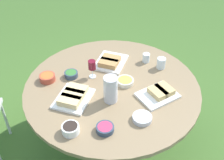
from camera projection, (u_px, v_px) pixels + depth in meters
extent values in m
plane|color=#446B2B|center=(112.00, 140.00, 2.79)|extent=(40.00, 40.00, 0.00)
cylinder|color=#4C4C51|center=(112.00, 139.00, 2.79)|extent=(0.49, 0.49, 0.02)
cylinder|color=#4C4C51|center=(112.00, 116.00, 2.57)|extent=(0.11, 0.11, 0.65)
cylinder|color=#8C7251|center=(112.00, 87.00, 2.36)|extent=(1.47, 1.47, 0.03)
cylinder|color=silver|center=(5.00, 119.00, 2.72)|extent=(0.03, 0.03, 0.43)
cylinder|color=silver|center=(111.00, 89.00, 2.14)|extent=(0.11, 0.11, 0.22)
cone|color=silver|center=(113.00, 76.00, 2.12)|extent=(0.03, 0.03, 0.03)
cylinder|color=silver|center=(93.00, 76.00, 2.44)|extent=(0.06, 0.06, 0.01)
cylinder|color=silver|center=(92.00, 72.00, 2.41)|extent=(0.01, 0.01, 0.08)
cylinder|color=maroon|center=(92.00, 65.00, 2.36)|extent=(0.06, 0.06, 0.08)
cube|color=white|center=(111.00, 62.00, 2.59)|extent=(0.33, 0.28, 0.02)
cube|color=#B2844C|center=(108.00, 63.00, 2.52)|extent=(0.12, 0.17, 0.05)
cube|color=#B2844C|center=(111.00, 59.00, 2.57)|extent=(0.12, 0.17, 0.05)
cube|color=white|center=(157.00, 95.00, 2.24)|extent=(0.38, 0.36, 0.02)
cube|color=tan|center=(164.00, 89.00, 2.24)|extent=(0.17, 0.18, 0.04)
cube|color=tan|center=(158.00, 92.00, 2.22)|extent=(0.17, 0.18, 0.04)
cube|color=white|center=(74.00, 99.00, 2.21)|extent=(0.33, 0.29, 0.02)
cube|color=#E0C184|center=(77.00, 90.00, 2.24)|extent=(0.12, 0.18, 0.05)
cube|color=#E0C184|center=(73.00, 95.00, 2.19)|extent=(0.12, 0.18, 0.05)
cube|color=#E0C184|center=(69.00, 101.00, 2.13)|extent=(0.12, 0.18, 0.05)
cylinder|color=beige|center=(125.00, 81.00, 2.36)|extent=(0.14, 0.14, 0.04)
cylinder|color=#E0C147|center=(125.00, 80.00, 2.35)|extent=(0.12, 0.12, 0.02)
cylinder|color=#334256|center=(71.00, 74.00, 2.43)|extent=(0.12, 0.12, 0.05)
cylinder|color=#387533|center=(71.00, 73.00, 2.42)|extent=(0.09, 0.09, 0.02)
cylinder|color=white|center=(71.00, 129.00, 1.94)|extent=(0.12, 0.12, 0.06)
cylinder|color=#2D231E|center=(70.00, 127.00, 1.93)|extent=(0.10, 0.10, 0.03)
cylinder|color=#334256|center=(105.00, 128.00, 1.95)|extent=(0.13, 0.13, 0.04)
cylinder|color=#D6385B|center=(105.00, 127.00, 1.94)|extent=(0.10, 0.10, 0.02)
cylinder|color=silver|center=(142.00, 118.00, 2.03)|extent=(0.14, 0.14, 0.04)
cylinder|color=silver|center=(142.00, 117.00, 2.02)|extent=(0.12, 0.12, 0.02)
cylinder|color=#B74733|center=(47.00, 78.00, 2.38)|extent=(0.13, 0.13, 0.05)
cylinder|color=#CC662D|center=(47.00, 76.00, 2.37)|extent=(0.11, 0.11, 0.02)
cylinder|color=silver|center=(146.00, 58.00, 2.59)|extent=(0.07, 0.07, 0.08)
cylinder|color=silver|center=(161.00, 63.00, 2.51)|extent=(0.08, 0.08, 0.10)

